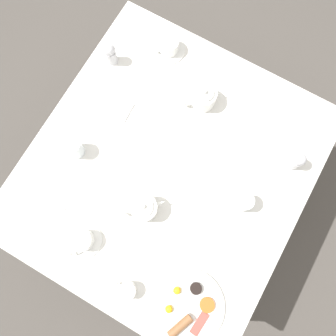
# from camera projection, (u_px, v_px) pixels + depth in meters

# --- Properties ---
(ground_plane) EXTENTS (8.00, 8.00, 0.00)m
(ground_plane) POSITION_uv_depth(u_px,v_px,m) (168.00, 193.00, 2.10)
(ground_plane) COLOR #4C4742
(table) EXTENTS (1.10, 1.19, 0.78)m
(table) POSITION_uv_depth(u_px,v_px,m) (168.00, 172.00, 1.40)
(table) COLOR silver
(table) RESTS_ON ground_plane
(breakfast_plate) EXTENTS (0.28, 0.28, 0.04)m
(breakfast_plate) POSITION_uv_depth(u_px,v_px,m) (187.00, 307.00, 1.22)
(breakfast_plate) COLOR white
(breakfast_plate) RESTS_ON table
(teapot_near) EXTENTS (0.14, 0.14, 0.11)m
(teapot_near) POSITION_uv_depth(u_px,v_px,m) (144.00, 208.00, 1.26)
(teapot_near) COLOR white
(teapot_near) RESTS_ON table
(teapot_far) EXTENTS (0.14, 0.14, 0.11)m
(teapot_far) POSITION_uv_depth(u_px,v_px,m) (203.00, 97.00, 1.35)
(teapot_far) COLOR white
(teapot_far) RESTS_ON table
(teacup_with_saucer_left) EXTENTS (0.14, 0.14, 0.07)m
(teacup_with_saucer_left) POSITION_uv_depth(u_px,v_px,m) (82.00, 240.00, 1.25)
(teacup_with_saucer_left) COLOR white
(teacup_with_saucer_left) RESTS_ON table
(teacup_with_saucer_right) EXTENTS (0.14, 0.14, 0.07)m
(teacup_with_saucer_right) POSITION_uv_depth(u_px,v_px,m) (169.00, 46.00, 1.42)
(teacup_with_saucer_right) COLOR white
(teacup_with_saucer_right) RESTS_ON table
(water_glass_tall) EXTENTS (0.07, 0.07, 0.09)m
(water_glass_tall) POSITION_uv_depth(u_px,v_px,m) (74.00, 148.00, 1.31)
(water_glass_tall) COLOR white
(water_glass_tall) RESTS_ON table
(water_glass_short) EXTENTS (0.07, 0.07, 0.09)m
(water_glass_short) POSITION_uv_depth(u_px,v_px,m) (243.00, 202.00, 1.27)
(water_glass_short) COLOR white
(water_glass_short) RESTS_ON table
(creamer_jug) EXTENTS (0.09, 0.07, 0.05)m
(creamer_jug) POSITION_uv_depth(u_px,v_px,m) (127.00, 290.00, 1.22)
(creamer_jug) COLOR white
(creamer_jug) RESTS_ON table
(pepper_grinder) EXTENTS (0.05, 0.05, 0.11)m
(pepper_grinder) POSITION_uv_depth(u_px,v_px,m) (297.00, 161.00, 1.28)
(pepper_grinder) COLOR #BCBCC1
(pepper_grinder) RESTS_ON table
(salt_grinder) EXTENTS (0.05, 0.05, 0.11)m
(salt_grinder) POSITION_uv_depth(u_px,v_px,m) (111.00, 54.00, 1.38)
(salt_grinder) COLOR #BCBCC1
(salt_grinder) RESTS_ON table
(napkin_folded) EXTENTS (0.13, 0.10, 0.01)m
(napkin_folded) POSITION_uv_depth(u_px,v_px,m) (116.00, 107.00, 1.39)
(napkin_folded) COLOR white
(napkin_folded) RESTS_ON table
(fork_by_plate) EXTENTS (0.11, 0.14, 0.00)m
(fork_by_plate) POSITION_uv_depth(u_px,v_px,m) (46.00, 217.00, 1.30)
(fork_by_plate) COLOR silver
(fork_by_plate) RESTS_ON table
(knife_by_plate) EXTENTS (0.11, 0.21, 0.00)m
(knife_by_plate) POSITION_uv_depth(u_px,v_px,m) (158.00, 136.00, 1.37)
(knife_by_plate) COLOR silver
(knife_by_plate) RESTS_ON table
(spoon_for_tea) EXTENTS (0.13, 0.12, 0.00)m
(spoon_for_tea) POSITION_uv_depth(u_px,v_px,m) (275.00, 122.00, 1.38)
(spoon_for_tea) COLOR silver
(spoon_for_tea) RESTS_ON table
(fork_spare) EXTENTS (0.19, 0.02, 0.00)m
(fork_spare) POSITION_uv_depth(u_px,v_px,m) (238.00, 150.00, 1.35)
(fork_spare) COLOR silver
(fork_spare) RESTS_ON table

